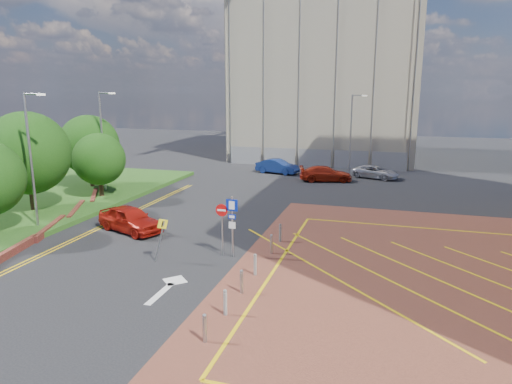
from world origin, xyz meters
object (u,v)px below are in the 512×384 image
at_px(warning_sign, 161,235).
at_px(car_silver_back, 376,172).
at_px(tree_d, 89,145).
at_px(car_blue_back, 277,166).
at_px(car_red_back, 326,174).
at_px(tree_b, 27,153).
at_px(lamp_back, 352,130).
at_px(sign_cluster, 228,220).
at_px(car_red_left, 130,219).
at_px(tree_c, 99,159).
at_px(lamp_left_far, 103,137).
at_px(lamp_left_near, 31,155).

distance_m(warning_sign, car_silver_back, 27.56).
bearing_deg(tree_d, car_blue_back, 41.81).
relative_size(warning_sign, car_blue_back, 0.51).
bearing_deg(car_red_back, tree_b, 120.10).
xyz_separation_m(lamp_back, car_blue_back, (-7.10, -2.94, -3.63)).
bearing_deg(lamp_back, sign_cluster, -97.97).
relative_size(lamp_back, car_blue_back, 1.80).
xyz_separation_m(car_blue_back, car_silver_back, (9.82, 0.12, -0.11)).
bearing_deg(car_red_back, car_blue_back, 49.13).
distance_m(tree_b, sign_cluster, 16.46).
height_order(car_red_left, car_silver_back, car_red_left).
relative_size(sign_cluster, car_silver_back, 0.72).
height_order(lamp_back, car_blue_back, lamp_back).
xyz_separation_m(car_red_left, car_red_back, (9.19, 19.03, -0.07)).
xyz_separation_m(tree_d, lamp_back, (20.58, 15.00, 0.49)).
relative_size(sign_cluster, car_red_back, 0.66).
bearing_deg(lamp_back, tree_c, -134.32).
xyz_separation_m(lamp_left_far, car_silver_back, (21.21, 13.18, -4.04)).
distance_m(tree_d, car_blue_back, 18.36).
xyz_separation_m(tree_c, lamp_back, (17.58, 18.00, 1.17)).
distance_m(tree_d, car_red_left, 13.98).
relative_size(tree_b, tree_d, 1.11).
bearing_deg(car_red_left, warning_sign, -112.08).
height_order(sign_cluster, car_red_back, sign_cluster).
bearing_deg(lamp_left_near, tree_c, 97.69).
bearing_deg(lamp_left_near, tree_b, 135.75).
distance_m(tree_b, car_blue_back, 23.88).
distance_m(sign_cluster, warning_sign, 3.43).
height_order(lamp_left_far, warning_sign, lamp_left_far).
distance_m(tree_c, car_red_back, 20.24).
height_order(tree_c, warning_sign, tree_c).
height_order(lamp_left_near, lamp_back, lamp_left_near).
bearing_deg(car_red_back, lamp_back, -31.59).
xyz_separation_m(tree_c, lamp_left_near, (1.08, -8.00, 1.47)).
bearing_deg(warning_sign, lamp_left_near, 164.55).
distance_m(lamp_left_far, car_red_back, 20.08).
height_order(lamp_left_near, car_silver_back, lamp_left_near).
height_order(tree_b, car_silver_back, tree_b).
bearing_deg(car_red_left, car_silver_back, -10.37).
relative_size(tree_c, car_blue_back, 1.11).
distance_m(tree_d, lamp_left_far, 2.44).
distance_m(lamp_left_far, car_red_left, 12.12).
relative_size(tree_d, car_blue_back, 1.37).
distance_m(sign_cluster, car_silver_back, 25.09).
height_order(warning_sign, car_red_back, warning_sign).
height_order(tree_b, tree_c, tree_b).
xyz_separation_m(sign_cluster, car_silver_back, (6.50, 24.19, -1.33)).
bearing_deg(sign_cluster, lamp_left_far, 143.18).
height_order(lamp_left_far, sign_cluster, lamp_left_far).
bearing_deg(tree_c, sign_cluster, -33.16).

